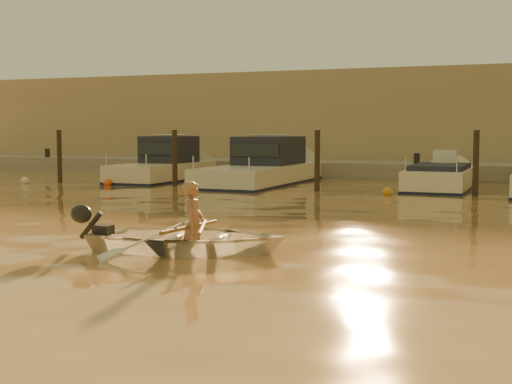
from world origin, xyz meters
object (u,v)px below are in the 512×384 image
at_px(dinghy, 188,239).
at_px(moored_boat_2, 262,167).
at_px(person, 194,226).
at_px(waterfront_building, 400,122).
at_px(moored_boat_1, 163,165).
at_px(moored_boat_3, 441,183).

bearing_deg(dinghy, moored_boat_2, 5.15).
bearing_deg(person, waterfront_building, -8.65).
bearing_deg(waterfront_building, person, -86.83).
height_order(dinghy, moored_boat_1, moored_boat_1).
relative_size(moored_boat_1, moored_boat_3, 1.12).
distance_m(person, moored_boat_2, 14.86).
relative_size(moored_boat_2, moored_boat_3, 1.48).
height_order(moored_boat_2, waterfront_building, waterfront_building).
distance_m(dinghy, waterfront_building, 25.33).
bearing_deg(dinghy, moored_boat_1, 19.22).
bearing_deg(moored_boat_1, moored_boat_3, 0.00).
height_order(person, moored_boat_1, moored_boat_1).
relative_size(moored_boat_1, waterfront_building, 0.14).
bearing_deg(person, moored_boat_2, 5.53).
bearing_deg(waterfront_building, moored_boat_2, -105.43).
bearing_deg(person, dinghy, 90.00).
xyz_separation_m(moored_boat_1, waterfront_building, (7.25, 11.00, 1.77)).
xyz_separation_m(dinghy, person, (0.10, 0.02, 0.22)).
bearing_deg(dinghy, waterfront_building, -8.88).
relative_size(dinghy, moored_boat_2, 0.39).
distance_m(dinghy, moored_boat_2, 14.85).
bearing_deg(waterfront_building, dinghy, -87.06).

